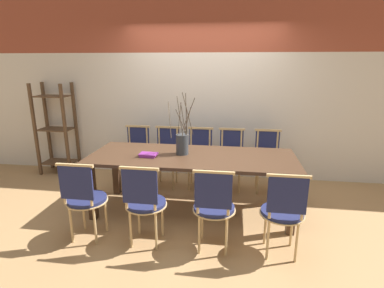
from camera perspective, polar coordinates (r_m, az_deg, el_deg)
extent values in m
plane|color=#A87F51|center=(4.08, 0.00, -12.50)|extent=(16.00, 16.00, 0.00)
cube|color=beige|center=(5.03, 2.21, 5.28)|extent=(12.00, 0.06, 2.05)
cube|color=brown|center=(5.01, 2.42, 23.61)|extent=(12.00, 0.06, 1.15)
cube|color=#422B1C|center=(3.79, 0.00, -2.48)|extent=(2.59, 0.99, 0.04)
cube|color=#422B1C|center=(3.92, -18.55, -8.65)|extent=(0.09, 0.09, 0.73)
cube|color=#422B1C|center=(3.60, 18.54, -10.88)|extent=(0.09, 0.09, 0.73)
cube|color=#422B1C|center=(4.58, -14.27, -4.84)|extent=(0.09, 0.09, 0.73)
cube|color=#422B1C|center=(4.30, 16.78, -6.35)|extent=(0.09, 0.09, 0.73)
cylinder|color=#1E234C|center=(3.51, -19.36, -9.83)|extent=(0.42, 0.42, 0.04)
cylinder|color=tan|center=(3.52, -19.33, -10.18)|extent=(0.44, 0.44, 0.01)
cylinder|color=tan|center=(3.78, -19.96, -12.06)|extent=(0.03, 0.03, 0.44)
cylinder|color=tan|center=(3.67, -16.10, -12.61)|extent=(0.03, 0.03, 0.44)
cylinder|color=tan|center=(3.58, -22.03, -13.95)|extent=(0.03, 0.03, 0.44)
cylinder|color=tan|center=(3.45, -17.98, -14.62)|extent=(0.03, 0.03, 0.44)
cylinder|color=tan|center=(3.35, -23.37, -7.01)|extent=(0.03, 0.03, 0.45)
cylinder|color=tan|center=(3.21, -18.84, -7.52)|extent=(0.03, 0.03, 0.45)
cube|color=#1E234C|center=(3.26, -21.23, -6.94)|extent=(0.36, 0.02, 0.36)
cube|color=tan|center=(3.21, -21.51, -3.82)|extent=(0.40, 0.03, 0.03)
cylinder|color=#1E234C|center=(3.27, -8.74, -11.01)|extent=(0.42, 0.42, 0.04)
cylinder|color=tan|center=(3.28, -8.72, -11.38)|extent=(0.44, 0.44, 0.01)
cylinder|color=tan|center=(3.53, -10.10, -13.34)|extent=(0.03, 0.03, 0.44)
cylinder|color=tan|center=(3.46, -5.68, -13.79)|extent=(0.03, 0.03, 0.44)
cylinder|color=tan|center=(3.31, -11.61, -15.54)|extent=(0.03, 0.03, 0.44)
cylinder|color=tan|center=(3.24, -6.87, -16.09)|extent=(0.03, 0.03, 0.44)
cylinder|color=tan|center=(3.06, -12.54, -8.15)|extent=(0.03, 0.03, 0.45)
cylinder|color=tan|center=(2.98, -7.18, -8.60)|extent=(0.03, 0.03, 0.45)
cube|color=#1E234C|center=(3.00, -9.95, -8.03)|extent=(0.36, 0.02, 0.36)
cube|color=tan|center=(2.94, -10.09, -4.66)|extent=(0.40, 0.03, 0.03)
cylinder|color=#1E234C|center=(3.15, 4.22, -11.94)|extent=(0.42, 0.42, 0.04)
cylinder|color=tan|center=(3.16, 4.22, -12.32)|extent=(0.44, 0.44, 0.01)
cylinder|color=tan|center=(3.40, 1.94, -14.37)|extent=(0.03, 0.03, 0.44)
cylinder|color=tan|center=(3.38, 6.70, -14.61)|extent=(0.03, 0.03, 0.44)
cylinder|color=tan|center=(3.16, 1.37, -16.80)|extent=(0.03, 0.03, 0.44)
cylinder|color=tan|center=(3.15, 6.54, -17.08)|extent=(0.03, 0.03, 0.44)
cylinder|color=tan|center=(2.90, 1.13, -9.16)|extent=(0.03, 0.03, 0.45)
cylinder|color=tan|center=(2.88, 7.02, -9.44)|extent=(0.03, 0.03, 0.45)
cube|color=#1E234C|center=(2.87, 4.06, -8.94)|extent=(0.36, 0.02, 0.36)
cube|color=tan|center=(2.81, 4.14, -5.44)|extent=(0.40, 0.03, 0.03)
cylinder|color=#1E234C|center=(3.19, 16.80, -12.28)|extent=(0.42, 0.42, 0.04)
cylinder|color=tan|center=(3.20, 16.76, -12.65)|extent=(0.44, 0.44, 0.01)
cylinder|color=tan|center=(3.40, 13.80, -14.79)|extent=(0.03, 0.03, 0.44)
cylinder|color=tan|center=(3.44, 18.47, -14.79)|extent=(0.03, 0.03, 0.44)
cylinder|color=tan|center=(3.17, 14.26, -17.25)|extent=(0.03, 0.03, 0.44)
cylinder|color=tan|center=(3.21, 19.33, -17.20)|extent=(0.03, 0.03, 0.44)
cylinder|color=tan|center=(2.90, 14.76, -9.65)|extent=(0.03, 0.03, 0.45)
cylinder|color=tan|center=(2.95, 20.51, -9.70)|extent=(0.03, 0.03, 0.45)
cube|color=#1E234C|center=(2.91, 17.71, -9.33)|extent=(0.36, 0.02, 0.36)
cube|color=tan|center=(2.85, 18.00, -5.88)|extent=(0.40, 0.03, 0.03)
cylinder|color=#1E234C|center=(4.82, -10.72, -2.33)|extent=(0.42, 0.42, 0.04)
cylinder|color=tan|center=(4.83, -10.70, -2.59)|extent=(0.44, 0.44, 0.01)
cylinder|color=tan|center=(4.74, -9.53, -5.67)|extent=(0.03, 0.03, 0.44)
cylinder|color=tan|center=(4.82, -12.64, -5.45)|extent=(0.03, 0.03, 0.44)
cylinder|color=tan|center=(4.98, -8.59, -4.57)|extent=(0.03, 0.03, 0.44)
cylinder|color=tan|center=(5.06, -11.56, -4.38)|extent=(0.03, 0.03, 0.44)
cylinder|color=tan|center=(4.88, -8.56, 0.91)|extent=(0.03, 0.03, 0.45)
cylinder|color=tan|center=(4.97, -11.81, 1.02)|extent=(0.03, 0.03, 0.45)
cube|color=#1E234C|center=(4.92, -10.19, 1.23)|extent=(0.36, 0.02, 0.36)
cube|color=tan|center=(4.87, -10.31, 3.34)|extent=(0.40, 0.03, 0.03)
cylinder|color=#1E234C|center=(4.69, -4.97, -2.62)|extent=(0.42, 0.42, 0.04)
cylinder|color=tan|center=(4.70, -4.96, -2.90)|extent=(0.44, 0.44, 0.01)
cylinder|color=tan|center=(4.62, -3.63, -6.05)|extent=(0.03, 0.03, 0.44)
cylinder|color=tan|center=(4.68, -6.92, -5.85)|extent=(0.03, 0.03, 0.44)
cylinder|color=tan|center=(4.87, -2.97, -4.90)|extent=(0.03, 0.03, 0.44)
cylinder|color=tan|center=(4.92, -6.10, -4.72)|extent=(0.03, 0.03, 0.44)
cylinder|color=tan|center=(4.76, -2.83, 0.71)|extent=(0.03, 0.03, 0.45)
cylinder|color=tan|center=(4.82, -6.26, 0.83)|extent=(0.03, 0.03, 0.45)
cube|color=#1E234C|center=(4.79, -4.55, 1.04)|extent=(0.36, 0.02, 0.36)
cube|color=tan|center=(4.74, -4.61, 3.21)|extent=(0.40, 0.03, 0.03)
cylinder|color=#1E234C|center=(4.60, 1.32, -2.91)|extent=(0.42, 0.42, 0.04)
cylinder|color=tan|center=(4.61, 1.32, -3.19)|extent=(0.44, 0.44, 0.01)
cylinder|color=tan|center=(4.54, 2.81, -6.40)|extent=(0.03, 0.03, 0.44)
cylinder|color=tan|center=(4.58, -0.61, -6.22)|extent=(0.03, 0.03, 0.44)
cylinder|color=tan|center=(4.80, 3.12, -5.20)|extent=(0.03, 0.03, 0.44)
cylinder|color=tan|center=(4.83, -0.12, -5.05)|extent=(0.03, 0.03, 0.44)
cylinder|color=tan|center=(4.69, 3.38, 0.48)|extent=(0.03, 0.03, 0.45)
cylinder|color=tan|center=(4.72, -0.17, 0.61)|extent=(0.03, 0.03, 0.45)
cube|color=#1E234C|center=(4.70, 1.61, 0.83)|extent=(0.36, 0.02, 0.36)
cube|color=tan|center=(4.66, 1.62, 3.03)|extent=(0.40, 0.03, 0.03)
cylinder|color=#1E234C|center=(4.57, 7.40, -3.16)|extent=(0.42, 0.42, 0.04)
cylinder|color=tan|center=(4.58, 7.39, -3.44)|extent=(0.44, 0.44, 0.01)
cylinder|color=tan|center=(4.53, 9.00, -6.65)|extent=(0.03, 0.03, 0.44)
cylinder|color=tan|center=(4.53, 5.53, -6.52)|extent=(0.03, 0.03, 0.44)
cylinder|color=tan|center=(4.78, 8.98, -5.44)|extent=(0.03, 0.03, 0.44)
cylinder|color=tan|center=(4.79, 5.70, -5.31)|extent=(0.03, 0.03, 0.44)
cylinder|color=tan|center=(4.68, 9.34, 0.26)|extent=(0.03, 0.03, 0.45)
cylinder|color=tan|center=(4.68, 5.75, 0.39)|extent=(0.03, 0.03, 0.45)
cube|color=#1E234C|center=(4.68, 7.55, 0.61)|extent=(0.36, 0.02, 0.36)
cube|color=tan|center=(4.63, 7.63, 2.82)|extent=(0.40, 0.03, 0.03)
cylinder|color=#1E234C|center=(4.60, 14.15, -3.40)|extent=(0.42, 0.42, 0.04)
cylinder|color=tan|center=(4.61, 14.13, -3.67)|extent=(0.44, 0.44, 0.01)
cylinder|color=tan|center=(4.57, 15.83, -6.84)|extent=(0.03, 0.03, 0.44)
cylinder|color=tan|center=(4.54, 12.40, -6.76)|extent=(0.03, 0.03, 0.44)
cylinder|color=tan|center=(4.83, 15.43, -5.63)|extent=(0.03, 0.03, 0.44)
cylinder|color=tan|center=(4.80, 12.18, -5.54)|extent=(0.03, 0.03, 0.44)
cylinder|color=tan|center=(4.72, 15.91, 0.01)|extent=(0.03, 0.03, 0.45)
cylinder|color=tan|center=(4.69, 12.35, 0.14)|extent=(0.03, 0.03, 0.45)
cube|color=#1E234C|center=(4.70, 14.15, 0.35)|extent=(0.36, 0.02, 0.36)
cube|color=tan|center=(4.66, 14.30, 2.55)|extent=(0.40, 0.03, 0.03)
cylinder|color=#33383D|center=(3.81, -1.88, -0.07)|extent=(0.16, 0.16, 0.26)
cylinder|color=#473828|center=(3.65, -0.79, 5.69)|extent=(0.12, 0.18, 0.54)
cylinder|color=#473828|center=(3.71, -1.11, 5.72)|extent=(0.01, 0.11, 0.53)
cylinder|color=#473828|center=(3.72, -4.28, 4.70)|extent=(0.10, 0.30, 0.40)
cylinder|color=#473828|center=(3.69, -2.33, 5.32)|extent=(0.09, 0.05, 0.48)
cylinder|color=#473828|center=(3.81, -0.75, 5.47)|extent=(0.20, 0.14, 0.46)
cylinder|color=#473828|center=(3.67, -2.00, 4.07)|extent=(0.15, 0.02, 0.34)
cylinder|color=#473828|center=(3.75, -2.41, 4.84)|extent=(0.04, 0.08, 0.40)
cylinder|color=#473828|center=(3.74, -1.09, 4.39)|extent=(0.03, 0.11, 0.35)
cylinder|color=#473828|center=(3.78, -0.85, 4.56)|extent=(0.11, 0.13, 0.36)
cylinder|color=#473828|center=(3.70, -1.69, 4.78)|extent=(0.07, 0.05, 0.41)
cube|color=#842D8C|center=(3.78, -8.30, -2.19)|extent=(0.20, 0.16, 0.02)
cube|color=#842D8C|center=(3.78, -8.31, -1.91)|extent=(0.23, 0.16, 0.02)
cube|color=#513823|center=(5.70, -27.71, 2.25)|extent=(0.04, 0.04, 1.57)
cube|color=#513823|center=(5.40, -22.96, 2.16)|extent=(0.04, 0.04, 1.57)
cube|color=#513823|center=(5.97, -25.83, 3.02)|extent=(0.04, 0.04, 1.57)
cube|color=#513823|center=(5.69, -21.21, 2.96)|extent=(0.04, 0.04, 1.57)
cube|color=#513823|center=(5.83, -23.82, -3.12)|extent=(0.55, 0.34, 0.02)
cube|color=#513823|center=(5.68, -24.47, 2.61)|extent=(0.55, 0.34, 0.02)
cube|color=#513823|center=(5.60, -25.11, 8.26)|extent=(0.55, 0.34, 0.02)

